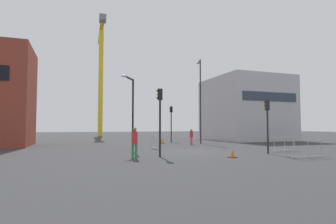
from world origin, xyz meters
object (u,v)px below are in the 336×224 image
object	(u,v)px
streetlamp_tall	(200,96)
traffic_light_corner	(267,117)
streetlamp_short	(131,106)
pedestrian_waiting	(135,141)
traffic_cone_orange	(232,154)
traffic_light_far	(160,111)
construction_crane	(101,63)
pedestrian_walking	(191,136)
traffic_cone_striped	(162,141)
traffic_light_crosswalk	(171,118)

from	to	relation	value
streetlamp_tall	traffic_light_corner	size ratio (longest dim) A/B	2.54
streetlamp_short	pedestrian_waiting	world-z (taller)	streetlamp_short
traffic_light_corner	pedestrian_waiting	xyz separation A→B (m)	(-9.26, 0.01, -1.43)
traffic_light_corner	traffic_cone_orange	world-z (taller)	traffic_light_corner
streetlamp_tall	traffic_light_far	world-z (taller)	streetlamp_tall
pedestrian_waiting	traffic_light_far	bearing A→B (deg)	21.61
streetlamp_short	pedestrian_waiting	xyz separation A→B (m)	(-0.74, -4.53, -2.33)
construction_crane	streetlamp_short	bearing A→B (deg)	-91.67
pedestrian_walking	construction_crane	bearing A→B (deg)	102.47
streetlamp_tall	pedestrian_waiting	distance (m)	15.99
traffic_cone_striped	traffic_cone_orange	bearing A→B (deg)	-90.91
pedestrian_waiting	traffic_cone_orange	xyz separation A→B (m)	(5.74, -1.11, -0.86)
streetlamp_short	traffic_light_corner	size ratio (longest dim) A/B	1.49
traffic_cone_striped	traffic_light_crosswalk	bearing A→B (deg)	44.09
construction_crane	traffic_cone_striped	xyz separation A→B (m)	(4.22, -25.76, -14.17)
streetlamp_tall	pedestrian_walking	world-z (taller)	streetlamp_tall
pedestrian_waiting	traffic_cone_striped	world-z (taller)	pedestrian_waiting
traffic_light_far	pedestrian_walking	distance (m)	11.49
traffic_cone_striped	construction_crane	bearing A→B (deg)	99.30
traffic_light_crosswalk	traffic_cone_orange	distance (m)	16.19
streetlamp_tall	traffic_light_far	bearing A→B (deg)	-126.74
traffic_light_crosswalk	traffic_light_corner	xyz separation A→B (m)	(1.61, -14.76, -0.35)
traffic_cone_orange	traffic_light_crosswalk	bearing A→B (deg)	83.11
traffic_light_corner	traffic_cone_orange	size ratio (longest dim) A/B	8.03
streetlamp_short	traffic_light_corner	xyz separation A→B (m)	(8.52, -4.54, -0.91)
construction_crane	traffic_light_corner	xyz separation A→B (m)	(7.52, -38.89, -11.97)
traffic_cone_orange	traffic_light_far	bearing A→B (deg)	155.78
traffic_light_corner	traffic_cone_striped	size ratio (longest dim) A/B	5.94
construction_crane	traffic_light_far	world-z (taller)	construction_crane
construction_crane	pedestrian_walking	world-z (taller)	construction_crane
streetlamp_short	traffic_cone_orange	size ratio (longest dim) A/B	11.94
traffic_light_crosswalk	pedestrian_walking	distance (m)	5.09
streetlamp_short	streetlamp_tall	bearing A→B (deg)	37.99
construction_crane	pedestrian_waiting	distance (m)	41.15
pedestrian_walking	traffic_cone_orange	bearing A→B (deg)	-102.06
construction_crane	traffic_cone_striped	world-z (taller)	construction_crane
construction_crane	pedestrian_waiting	bearing A→B (deg)	-92.57
streetlamp_tall	streetlamp_short	bearing A→B (deg)	-142.01
traffic_light_far	pedestrian_waiting	bearing A→B (deg)	-158.39
streetlamp_tall	traffic_cone_striped	world-z (taller)	streetlamp_tall
pedestrian_waiting	traffic_cone_orange	world-z (taller)	pedestrian_waiting
traffic_light_corner	pedestrian_walking	size ratio (longest dim) A/B	2.28
pedestrian_waiting	traffic_cone_orange	distance (m)	5.91
traffic_cone_orange	streetlamp_short	bearing A→B (deg)	131.52
construction_crane	traffic_light_far	xyz separation A→B (m)	(-0.01, -38.19, -11.65)
streetlamp_tall	traffic_light_far	distance (m)	14.02
traffic_light_crosswalk	traffic_cone_striped	world-z (taller)	traffic_light_crosswalk
pedestrian_walking	traffic_cone_orange	size ratio (longest dim) A/B	3.53
traffic_light_crosswalk	pedestrian_walking	world-z (taller)	traffic_light_crosswalk
traffic_light_far	pedestrian_waiting	size ratio (longest dim) A/B	2.32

